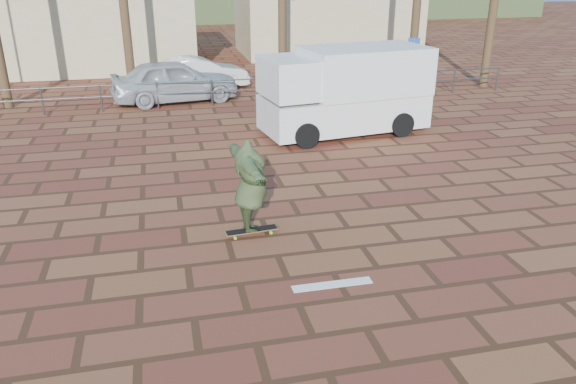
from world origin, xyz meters
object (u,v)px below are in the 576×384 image
object	(u,v)px
skateboarder	(251,186)
campervan	(346,89)
longboard	(252,231)
car_silver	(175,81)
car_white	(198,73)

from	to	relation	value
skateboarder	campervan	size ratio (longest dim) A/B	0.43
skateboarder	longboard	bearing A→B (deg)	84.90
longboard	car_silver	distance (m)	12.08
car_silver	skateboarder	bearing A→B (deg)	175.97
skateboarder	car_white	distance (m)	14.09
skateboarder	car_white	xyz separation A→B (m)	(0.08, 14.09, -0.37)
longboard	campervan	xyz separation A→B (m)	(4.08, 6.47, 1.31)
campervan	car_white	xyz separation A→B (m)	(-4.00, 7.62, -0.72)
campervan	car_silver	size ratio (longest dim) A/B	1.12
longboard	skateboarder	bearing A→B (deg)	-5.65
longboard	car_silver	bearing A→B (deg)	89.04
skateboarder	car_silver	distance (m)	12.06
car_silver	car_white	xyz separation A→B (m)	(1.07, 2.07, -0.14)
longboard	campervan	size ratio (longest dim) A/B	0.20
car_silver	car_white	bearing A→B (deg)	-36.08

